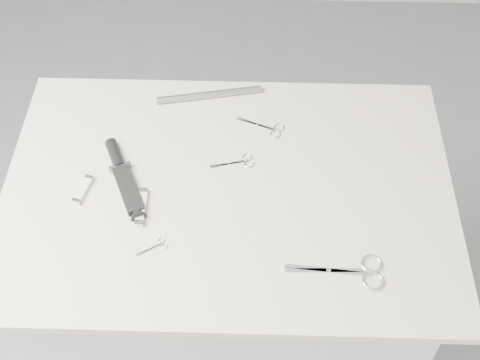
{
  "coord_description": "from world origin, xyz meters",
  "views": [
    {
      "loc": [
        0.05,
        -0.93,
        2.07
      ],
      "look_at": [
        0.03,
        0.03,
        0.92
      ],
      "focal_mm": 50.0,
      "sensor_mm": 36.0,
      "label": 1
    }
  ],
  "objects_px": {
    "embroidery_scissors_a": "(239,162)",
    "pocket_knife_a": "(141,207)",
    "large_shears": "(357,272)",
    "sheathed_knife": "(122,173)",
    "embroidery_scissors_b": "(268,128)",
    "tiny_scissors": "(156,247)",
    "metal_rail": "(209,95)",
    "pocket_knife_b": "(83,190)",
    "plinth": "(230,295)"
  },
  "relations": [
    {
      "from": "plinth",
      "to": "large_shears",
      "type": "height_order",
      "value": "large_shears"
    },
    {
      "from": "embroidery_scissors_b",
      "to": "metal_rail",
      "type": "height_order",
      "value": "metal_rail"
    },
    {
      "from": "sheathed_knife",
      "to": "pocket_knife_b",
      "type": "relative_size",
      "value": 2.71
    },
    {
      "from": "sheathed_knife",
      "to": "pocket_knife_a",
      "type": "bearing_deg",
      "value": -172.93
    },
    {
      "from": "tiny_scissors",
      "to": "sheathed_knife",
      "type": "bearing_deg",
      "value": 85.01
    },
    {
      "from": "embroidery_scissors_a",
      "to": "pocket_knife_b",
      "type": "xyz_separation_m",
      "value": [
        -0.34,
        -0.09,
        0.0
      ]
    },
    {
      "from": "embroidery_scissors_a",
      "to": "tiny_scissors",
      "type": "bearing_deg",
      "value": -139.29
    },
    {
      "from": "embroidery_scissors_a",
      "to": "tiny_scissors",
      "type": "height_order",
      "value": "same"
    },
    {
      "from": "large_shears",
      "to": "pocket_knife_b",
      "type": "distance_m",
      "value": 0.62
    },
    {
      "from": "large_shears",
      "to": "pocket_knife_a",
      "type": "height_order",
      "value": "pocket_knife_a"
    },
    {
      "from": "pocket_knife_b",
      "to": "metal_rail",
      "type": "bearing_deg",
      "value": -25.6
    },
    {
      "from": "large_shears",
      "to": "embroidery_scissors_b",
      "type": "distance_m",
      "value": 0.43
    },
    {
      "from": "sheathed_knife",
      "to": "plinth",
      "type": "bearing_deg",
      "value": -120.74
    },
    {
      "from": "embroidery_scissors_a",
      "to": "metal_rail",
      "type": "bearing_deg",
      "value": 96.19
    },
    {
      "from": "sheathed_knife",
      "to": "large_shears",
      "type": "bearing_deg",
      "value": -138.75
    },
    {
      "from": "plinth",
      "to": "embroidery_scissors_b",
      "type": "bearing_deg",
      "value": 64.51
    },
    {
      "from": "pocket_knife_a",
      "to": "tiny_scissors",
      "type": "bearing_deg",
      "value": -157.21
    },
    {
      "from": "tiny_scissors",
      "to": "metal_rail",
      "type": "bearing_deg",
      "value": 47.65
    },
    {
      "from": "embroidery_scissors_a",
      "to": "pocket_knife_b",
      "type": "height_order",
      "value": "pocket_knife_b"
    },
    {
      "from": "large_shears",
      "to": "metal_rail",
      "type": "distance_m",
      "value": 0.6
    },
    {
      "from": "sheathed_knife",
      "to": "tiny_scissors",
      "type": "bearing_deg",
      "value": -176.73
    },
    {
      "from": "pocket_knife_b",
      "to": "metal_rail",
      "type": "distance_m",
      "value": 0.4
    },
    {
      "from": "large_shears",
      "to": "metal_rail",
      "type": "xyz_separation_m",
      "value": [
        -0.33,
        0.5,
        0.01
      ]
    },
    {
      "from": "large_shears",
      "to": "plinth",
      "type": "bearing_deg",
      "value": 143.84
    },
    {
      "from": "large_shears",
      "to": "embroidery_scissors_b",
      "type": "bearing_deg",
      "value": 116.08
    },
    {
      "from": "pocket_knife_b",
      "to": "pocket_knife_a",
      "type": "bearing_deg",
      "value": -93.71
    },
    {
      "from": "pocket_knife_a",
      "to": "pocket_knife_b",
      "type": "relative_size",
      "value": 1.25
    },
    {
      "from": "embroidery_scissors_b",
      "to": "metal_rail",
      "type": "distance_m",
      "value": 0.18
    },
    {
      "from": "embroidery_scissors_b",
      "to": "tiny_scissors",
      "type": "height_order",
      "value": "same"
    },
    {
      "from": "embroidery_scissors_b",
      "to": "pocket_knife_a",
      "type": "bearing_deg",
      "value": -115.69
    },
    {
      "from": "pocket_knife_b",
      "to": "large_shears",
      "type": "bearing_deg",
      "value": -93.46
    },
    {
      "from": "embroidery_scissors_b",
      "to": "sheathed_knife",
      "type": "xyz_separation_m",
      "value": [
        -0.33,
        -0.16,
        0.01
      ]
    },
    {
      "from": "large_shears",
      "to": "sheathed_knife",
      "type": "bearing_deg",
      "value": 156.5
    },
    {
      "from": "pocket_knife_a",
      "to": "embroidery_scissors_b",
      "type": "bearing_deg",
      "value": -47.79
    },
    {
      "from": "embroidery_scissors_a",
      "to": "pocket_knife_a",
      "type": "distance_m",
      "value": 0.25
    },
    {
      "from": "embroidery_scissors_a",
      "to": "tiny_scissors",
      "type": "relative_size",
      "value": 1.58
    },
    {
      "from": "embroidery_scissors_b",
      "to": "plinth",
      "type": "bearing_deg",
      "value": -93.48
    },
    {
      "from": "tiny_scissors",
      "to": "metal_rail",
      "type": "height_order",
      "value": "metal_rail"
    },
    {
      "from": "tiny_scissors",
      "to": "pocket_knife_a",
      "type": "bearing_deg",
      "value": 81.18
    },
    {
      "from": "large_shears",
      "to": "sheathed_knife",
      "type": "distance_m",
      "value": 0.56
    },
    {
      "from": "large_shears",
      "to": "tiny_scissors",
      "type": "xyz_separation_m",
      "value": [
        -0.41,
        0.05,
        -0.0
      ]
    },
    {
      "from": "plinth",
      "to": "embroidery_scissors_a",
      "type": "relative_size",
      "value": 8.86
    },
    {
      "from": "embroidery_scissors_a",
      "to": "pocket_knife_b",
      "type": "bearing_deg",
      "value": -179.01
    },
    {
      "from": "large_shears",
      "to": "embroidery_scissors_b",
      "type": "xyz_separation_m",
      "value": [
        -0.18,
        0.4,
        -0.0
      ]
    },
    {
      "from": "plinth",
      "to": "sheathed_knife",
      "type": "height_order",
      "value": "sheathed_knife"
    },
    {
      "from": "plinth",
      "to": "large_shears",
      "type": "distance_m",
      "value": 0.58
    },
    {
      "from": "pocket_knife_b",
      "to": "metal_rail",
      "type": "relative_size",
      "value": 0.3
    },
    {
      "from": "embroidery_scissors_b",
      "to": "sheathed_knife",
      "type": "distance_m",
      "value": 0.36
    },
    {
      "from": "pocket_knife_a",
      "to": "plinth",
      "type": "bearing_deg",
      "value": -71.58
    },
    {
      "from": "metal_rail",
      "to": "sheathed_knife",
      "type": "bearing_deg",
      "value": -124.68
    }
  ]
}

